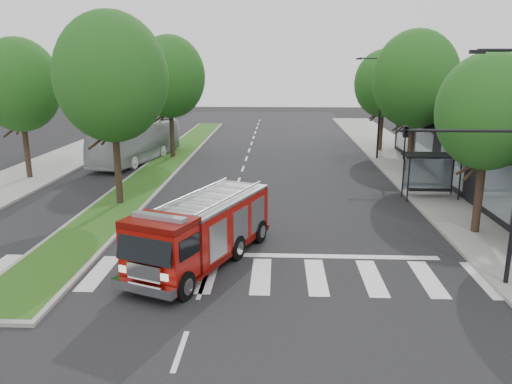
# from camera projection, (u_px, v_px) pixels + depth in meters

# --- Properties ---
(ground) EXTENTS (140.00, 140.00, 0.00)m
(ground) POSITION_uv_depth(u_px,v_px,m) (216.00, 246.00, 21.14)
(ground) COLOR black
(ground) RESTS_ON ground
(sidewalk_right) EXTENTS (5.00, 80.00, 0.15)m
(sidewalk_right) POSITION_uv_depth(u_px,v_px,m) (441.00, 190.00, 30.25)
(sidewalk_right) COLOR gray
(sidewalk_right) RESTS_ON ground
(sidewalk_left) EXTENTS (5.00, 80.00, 0.15)m
(sidewalk_left) POSITION_uv_depth(u_px,v_px,m) (7.00, 185.00, 31.42)
(sidewalk_left) COLOR gray
(sidewalk_left) RESTS_ON ground
(median) EXTENTS (3.00, 50.00, 0.15)m
(median) POSITION_uv_depth(u_px,v_px,m) (168.00, 162.00, 38.79)
(median) COLOR gray
(median) RESTS_ON ground
(bus_shelter) EXTENTS (3.20, 1.60, 2.61)m
(bus_shelter) POSITION_uv_depth(u_px,v_px,m) (431.00, 164.00, 28.03)
(bus_shelter) COLOR black
(bus_shelter) RESTS_ON ground
(tree_right_near) EXTENTS (4.40, 4.40, 8.05)m
(tree_right_near) POSITION_uv_depth(u_px,v_px,m) (488.00, 112.00, 21.20)
(tree_right_near) COLOR black
(tree_right_near) RESTS_ON ground
(tree_right_mid) EXTENTS (5.60, 5.60, 9.72)m
(tree_right_mid) POSITION_uv_depth(u_px,v_px,m) (415.00, 79.00, 32.56)
(tree_right_mid) COLOR black
(tree_right_mid) RESTS_ON ground
(tree_right_far) EXTENTS (5.00, 5.00, 8.73)m
(tree_right_far) POSITION_uv_depth(u_px,v_px,m) (384.00, 84.00, 42.40)
(tree_right_far) COLOR black
(tree_right_far) RESTS_ON ground
(tree_median_near) EXTENTS (5.80, 5.80, 10.16)m
(tree_median_near) POSITION_uv_depth(u_px,v_px,m) (111.00, 77.00, 25.50)
(tree_median_near) COLOR black
(tree_median_near) RESTS_ON ground
(tree_median_far) EXTENTS (5.60, 5.60, 9.72)m
(tree_median_far) POSITION_uv_depth(u_px,v_px,m) (170.00, 77.00, 39.12)
(tree_median_far) COLOR black
(tree_median_far) RESTS_ON ground
(tree_left_mid) EXTENTS (5.20, 5.20, 9.16)m
(tree_left_mid) POSITION_uv_depth(u_px,v_px,m) (19.00, 85.00, 31.81)
(tree_left_mid) COLOR black
(tree_left_mid) RESTS_ON ground
(streetlight_right_near) EXTENTS (4.08, 0.22, 8.00)m
(streetlight_right_near) POSITION_uv_depth(u_px,v_px,m) (495.00, 154.00, 16.17)
(streetlight_right_near) COLOR black
(streetlight_right_near) RESTS_ON ground
(streetlight_right_far) EXTENTS (2.11, 0.20, 8.00)m
(streetlight_right_far) POSITION_uv_depth(u_px,v_px,m) (378.00, 103.00, 38.92)
(streetlight_right_far) COLOR black
(streetlight_right_far) RESTS_ON ground
(fire_engine) EXTENTS (5.06, 8.10, 2.70)m
(fire_engine) POSITION_uv_depth(u_px,v_px,m) (203.00, 231.00, 19.08)
(fire_engine) COLOR #5C0805
(fire_engine) RESTS_ON ground
(city_bus) EXTENTS (4.72, 11.36, 3.08)m
(city_bus) POSITION_uv_depth(u_px,v_px,m) (137.00, 142.00, 39.09)
(city_bus) COLOR #B9BABE
(city_bus) RESTS_ON ground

